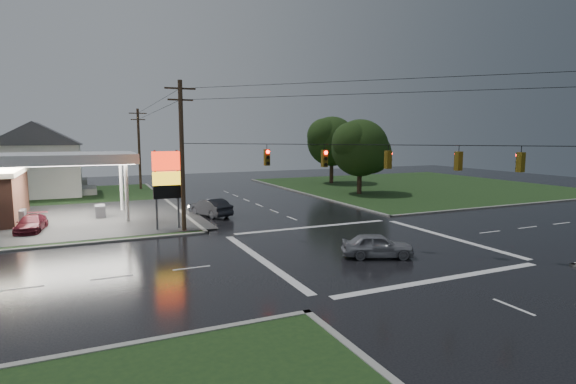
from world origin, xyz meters
name	(u,v)px	position (x,y,z in m)	size (l,w,h in m)	color
ground	(364,247)	(0.00, 0.00, 0.00)	(120.00, 120.00, 0.00)	black
grass_ne	(416,186)	(26.00, 26.00, 0.04)	(36.00, 36.00, 0.08)	black
pylon_sign	(166,177)	(-10.50, 10.50, 4.01)	(2.00, 0.35, 6.00)	#59595E
utility_pole_nw	(182,154)	(-9.50, 9.50, 5.72)	(2.20, 0.32, 11.00)	#382619
utility_pole_n	(139,148)	(-9.50, 38.00, 5.47)	(2.20, 0.32, 10.50)	#382619
traffic_signals	(367,145)	(0.02, -0.02, 6.48)	(26.87, 26.87, 1.47)	black
house_near	(38,158)	(-20.95, 36.00, 4.41)	(11.05, 8.48, 8.60)	silver
house_far	(38,155)	(-21.95, 48.00, 4.41)	(11.05, 8.48, 8.60)	silver
tree_ne_near	(361,148)	(14.14, 21.99, 5.56)	(7.99, 6.80, 8.98)	black
tree_ne_far	(333,141)	(17.15, 33.99, 6.18)	(8.46, 7.20, 9.80)	black
car_north	(210,207)	(-6.11, 14.93, 0.78)	(1.66, 4.75, 1.57)	black
car_crossing	(377,245)	(-0.62, -2.28, 0.71)	(1.67, 4.14, 1.41)	gray
car_pump	(31,224)	(-19.82, 14.00, 0.61)	(1.70, 4.18, 1.21)	maroon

